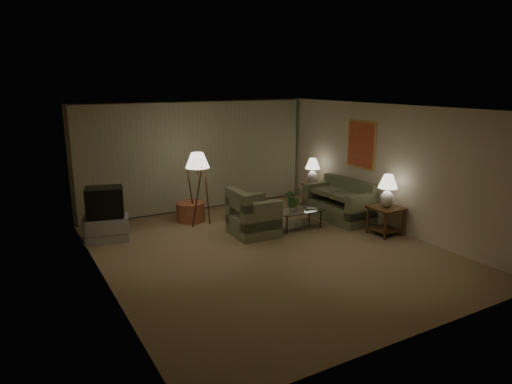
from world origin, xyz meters
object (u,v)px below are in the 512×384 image
Objects in this scene: side_table_near at (386,215)px; floor_lamp at (198,187)px; table_lamp_near at (388,188)px; sofa at (339,204)px; tv_cabinet at (107,229)px; crt_tv at (104,202)px; vase at (293,207)px; coffee_table at (299,216)px; side_table_far at (312,191)px; ottoman at (190,211)px; armchair at (253,217)px; table_lamp_far at (313,169)px.

side_table_near is 0.38× the size of floor_lamp.
table_lamp_near reaches higher than side_table_near.
tv_cabinet is at bearing -105.33° from sofa.
table_lamp_near reaches higher than crt_tv.
floor_lamp reaches higher than vase.
floor_lamp reaches higher than coffee_table.
side_table_far is 5.20m from tv_cabinet.
ottoman is at bearing -120.07° from sofa.
crt_tv reaches higher than sofa.
table_lamp_near is 0.85× the size of crt_tv.
vase is (3.70, -1.28, 0.25)m from tv_cabinet.
side_table_near is at bearing 4.10° from sofa.
crt_tv is 0.50× the size of floor_lamp.
table_lamp_near reaches higher than coffee_table.
floor_lamp is (2.05, 0.08, 0.61)m from tv_cabinet.
crt_tv is at bearing -167.52° from ottoman.
armchair is at bearing 150.52° from side_table_near.
sofa reaches higher than side_table_near.
table_lamp_far is 0.67× the size of tv_cabinet.
crt_tv is at bearing 69.41° from armchair.
coffee_table is 4.09m from crt_tv.
armchair is at bearing 150.52° from table_lamp_near.
ottoman is at bearing 173.50° from table_lamp_far.
crt_tv is at bearing 161.66° from coffee_table.
side_table_near is at bearing -42.74° from ottoman.
side_table_far reaches higher than vase.
sofa reaches higher than side_table_far.
floor_lamp is at bearing 16.04° from crt_tv.
sofa is at bearing -88.52° from armchair.
table_lamp_near is (0.00, -2.60, 0.62)m from side_table_far.
sofa reaches higher than tv_cabinet.
floor_lamp is (-3.15, 0.00, 0.47)m from side_table_far.
armchair is 2.72m from side_table_far.
floor_lamp is 9.87× the size of vase.
side_table_far is at bearing 90.00° from table_lamp_near.
floor_lamp reaches higher than sofa.
sofa is 1.26m from side_table_far.
side_table_far is 0.37× the size of floor_lamp.
ottoman is 3.92× the size of vase.
table_lamp_near is at bearing -90.00° from side_table_far.
table_lamp_far is at bearing 90.00° from table_lamp_near.
floor_lamp reaches higher than crt_tv.
sofa is 2.27m from armchair.
table_lamp_far is 0.80× the size of crt_tv.
floor_lamp is (-3.15, 2.60, -0.15)m from table_lamp_near.
table_lamp_far is (-0.00, 2.60, 0.57)m from side_table_near.
side_table_far is at bearing 41.92° from vase.
floor_lamp is (-3.15, 0.00, -0.13)m from table_lamp_far.
coffee_table is at bearing -4.46° from crt_tv.
side_table_far is 3.61× the size of vase.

